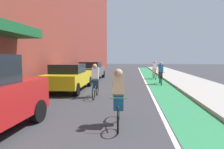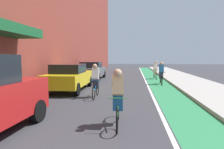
% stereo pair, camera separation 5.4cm
% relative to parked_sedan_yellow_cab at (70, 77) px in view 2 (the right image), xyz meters
% --- Properties ---
extents(ground_plane, '(84.15, 84.15, 0.00)m').
position_rel_parked_sedan_yellow_cab_xyz_m(ground_plane, '(2.64, 4.33, -0.78)').
color(ground_plane, '#38383D').
extents(bike_lane_paint, '(1.60, 38.25, 0.00)m').
position_rel_parked_sedan_yellow_cab_xyz_m(bike_lane_paint, '(5.54, 6.33, -0.78)').
color(bike_lane_paint, '#2D8451').
rests_on(bike_lane_paint, ground).
extents(lane_divider_stripe, '(0.12, 38.25, 0.00)m').
position_rel_parked_sedan_yellow_cab_xyz_m(lane_divider_stripe, '(4.64, 6.33, -0.78)').
color(lane_divider_stripe, white).
rests_on(lane_divider_stripe, ground).
extents(sidewalk_right, '(3.22, 38.25, 0.14)m').
position_rel_parked_sedan_yellow_cab_xyz_m(sidewalk_right, '(7.95, 6.33, -0.71)').
color(sidewalk_right, '#A8A59E').
rests_on(sidewalk_right, ground).
extents(building_facade_left, '(4.15, 38.25, 13.53)m').
position_rel_parked_sedan_yellow_cab_xyz_m(building_facade_left, '(-2.85, 6.32, 5.98)').
color(building_facade_left, brown).
rests_on(building_facade_left, ground).
extents(parked_sedan_yellow_cab, '(2.03, 4.31, 1.53)m').
position_rel_parked_sedan_yellow_cab_xyz_m(parked_sedan_yellow_cab, '(0.00, 0.00, 0.00)').
color(parked_sedan_yellow_cab, yellow).
rests_on(parked_sedan_yellow_cab, ground).
extents(parked_sedan_gray, '(1.92, 4.24, 1.53)m').
position_rel_parked_sedan_yellow_cab_xyz_m(parked_sedan_gray, '(-0.00, 5.69, -0.00)').
color(parked_sedan_gray, '#595B60').
rests_on(parked_sedan_gray, ground).
extents(cyclist_lead, '(0.48, 1.71, 1.61)m').
position_rel_parked_sedan_yellow_cab_xyz_m(cyclist_lead, '(3.28, -5.34, 0.06)').
color(cyclist_lead, black).
rests_on(cyclist_lead, ground).
extents(cyclist_mid, '(0.48, 1.72, 1.61)m').
position_rel_parked_sedan_yellow_cab_xyz_m(cyclist_mid, '(1.90, -1.73, 0.06)').
color(cyclist_mid, black).
rests_on(cyclist_mid, ground).
extents(cyclist_trailing, '(0.48, 1.69, 1.60)m').
position_rel_parked_sedan_yellow_cab_xyz_m(cyclist_trailing, '(5.63, 3.20, 0.02)').
color(cyclist_trailing, black).
rests_on(cyclist_trailing, ground).
extents(cyclist_far, '(0.48, 1.67, 1.59)m').
position_rel_parked_sedan_yellow_cab_xyz_m(cyclist_far, '(5.57, 6.67, 0.02)').
color(cyclist_far, black).
rests_on(cyclist_far, ground).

